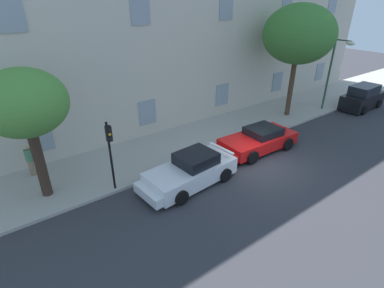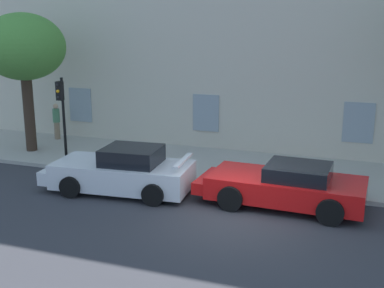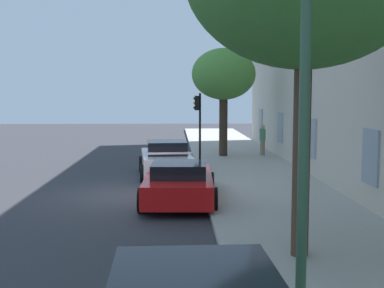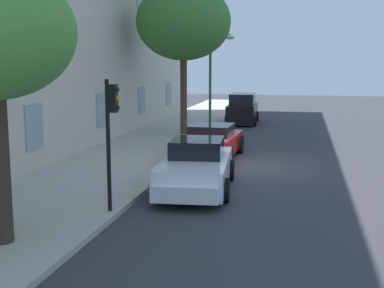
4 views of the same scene
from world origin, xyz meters
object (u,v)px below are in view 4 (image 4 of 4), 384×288
Objects in this scene: sportscar_red_lead at (195,170)px; sportscar_yellow_flank at (209,144)px; hatchback_parked at (243,110)px; traffic_light at (111,122)px; street_lamp at (218,61)px; tree_midblock at (183,22)px.

sportscar_yellow_flank is at bearing 5.64° from sportscar_red_lead.
hatchback_parked is 1.25× the size of traffic_light.
sportscar_red_lead is at bearing -178.19° from hatchback_parked.
hatchback_parked is at bearing -2.64° from traffic_light.
sportscar_yellow_flank is at bearing -6.75° from traffic_light.
street_lamp is (8.94, 1.08, 3.14)m from sportscar_yellow_flank.
tree_midblock is (10.76, 2.79, 4.97)m from sportscar_red_lead.
hatchback_parked is 19.77m from traffic_light.
hatchback_parked reaches higher than sportscar_yellow_flank.
tree_midblock reaches higher than street_lamp.
sportscar_yellow_flank is 8.19m from traffic_light.
sportscar_yellow_flank is (5.01, 0.49, -0.03)m from sportscar_red_lead.
street_lamp reaches higher than traffic_light.
sportscar_red_lead is 12.18m from tree_midblock.
tree_midblock is 14.15m from traffic_light.
sportscar_red_lead is 3.69m from traffic_light.
hatchback_parked is at bearing 0.17° from sportscar_yellow_flank.
sportscar_red_lead is at bearing -174.36° from sportscar_yellow_flank.
sportscar_red_lead is 14.38m from street_lamp.
hatchback_parked reaches higher than sportscar_red_lead.
sportscar_yellow_flank is 11.74m from hatchback_parked.
tree_midblock reaches higher than traffic_light.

